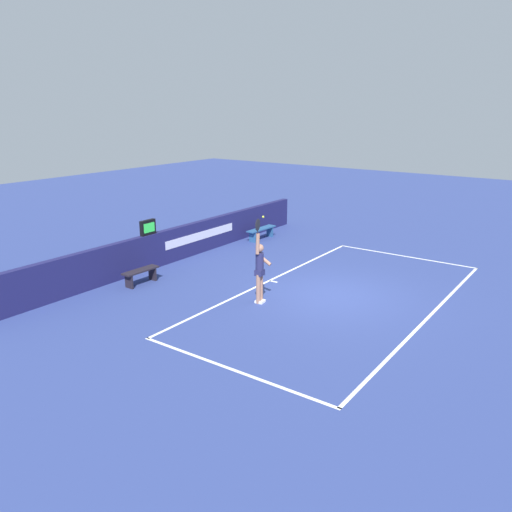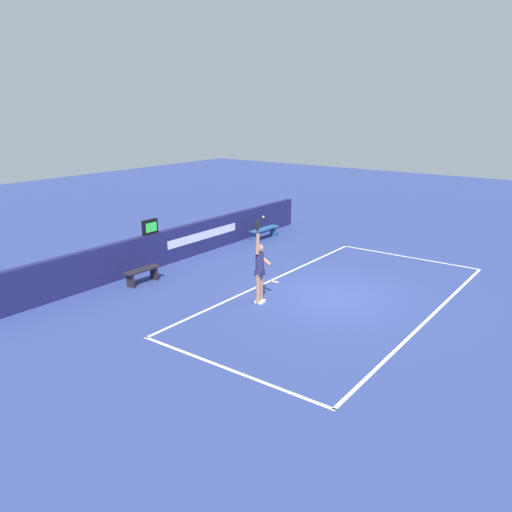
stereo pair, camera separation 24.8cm
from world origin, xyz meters
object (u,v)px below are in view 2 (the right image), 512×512
(tennis_player, at_px, (260,268))
(tennis_ball, at_px, (263,217))
(courtside_bench_near, at_px, (265,231))
(speed_display, at_px, (150,227))
(courtside_bench_far, at_px, (142,273))

(tennis_player, relative_size, tennis_ball, 37.90)
(tennis_ball, relative_size, courtside_bench_near, 0.04)
(speed_display, relative_size, courtside_bench_far, 0.48)
(tennis_player, distance_m, courtside_bench_near, 7.24)
(speed_display, height_order, courtside_bench_near, speed_display)
(tennis_player, height_order, courtside_bench_far, tennis_player)
(tennis_player, distance_m, tennis_ball, 1.43)
(speed_display, bearing_deg, courtside_bench_near, -8.05)
(courtside_bench_far, bearing_deg, tennis_player, -77.40)
(tennis_player, height_order, tennis_ball, tennis_player)
(speed_display, xyz_separation_m, courtside_bench_near, (5.55, -0.79, -1.09))
(tennis_ball, bearing_deg, tennis_player, -162.94)
(courtside_bench_near, xyz_separation_m, courtside_bench_far, (-6.81, -0.15, -0.02))
(speed_display, height_order, tennis_player, tennis_player)
(tennis_player, bearing_deg, tennis_ball, 17.06)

